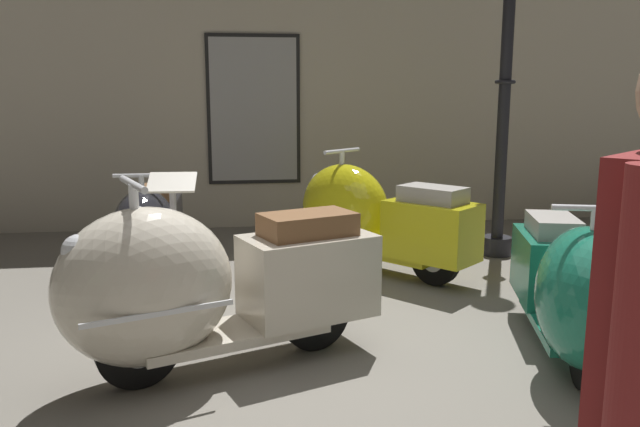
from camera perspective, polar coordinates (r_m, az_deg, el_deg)
name	(u,v)px	position (r m, az deg, el deg)	size (l,w,h in m)	color
ground_plane	(336,365)	(3.75, 1.42, -13.53)	(60.00, 60.00, 0.00)	slate
showroom_back_wall	(281,84)	(7.44, -3.55, 11.58)	(18.00, 0.24, 3.30)	#BCB29E
scooter_0	(149,231)	(5.37, -15.11, -1.55)	(0.50, 1.54, 0.94)	black
scooter_1	(200,286)	(3.54, -10.80, -6.43)	(1.88, 1.13, 1.11)	black
scooter_2	(369,216)	(5.55, 4.43, -0.27)	(1.50, 1.63, 1.05)	black
scooter_3	(574,289)	(3.90, 21.88, -6.31)	(0.86, 1.67, 0.98)	black
lamppost	(507,50)	(6.21, 16.48, 13.94)	(0.33, 0.33, 3.16)	black
info_stanchion	(175,258)	(4.50, -12.90, -3.97)	(0.33, 0.28, 1.01)	#333338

